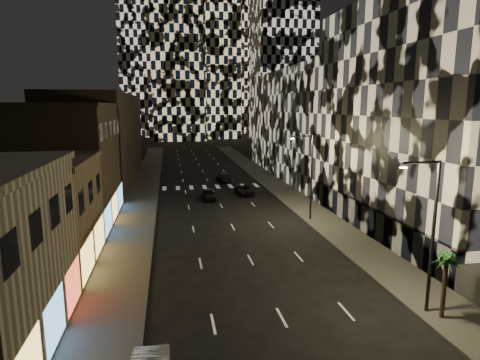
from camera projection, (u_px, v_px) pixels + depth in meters
name	position (u px, v px, depth m)	size (l,w,h in m)	color
sidewalk_left	(144.00, 189.00, 59.31)	(4.00, 120.00, 0.15)	#47443F
sidewalk_right	(275.00, 184.00, 62.76)	(4.00, 120.00, 0.15)	#47443F
curb_left	(158.00, 188.00, 59.67)	(0.20, 120.00, 0.15)	#4C4C47
curb_right	(262.00, 185.00, 62.40)	(0.20, 120.00, 0.15)	#4C4C47
retail_tan	(21.00, 219.00, 29.31)	(10.00, 10.00, 8.00)	#876E51
retail_brown	(62.00, 167.00, 41.05)	(10.00, 15.00, 12.00)	#483929
retail_filler_left	(102.00, 137.00, 66.53)	(10.00, 40.00, 14.00)	#483929
midrise_right	(449.00, 118.00, 37.82)	(16.00, 25.00, 22.00)	#232326
midrise_base	(367.00, 219.00, 38.21)	(0.60, 25.00, 3.00)	#383838
midrise_filler_right	(321.00, 124.00, 69.64)	(16.00, 40.00, 18.00)	#232326
tower_center_low	(176.00, 3.00, 139.22)	(18.00, 18.00, 95.00)	black
streetlight_near	(430.00, 226.00, 22.79)	(2.55, 0.25, 9.00)	black
streetlight_far	(309.00, 171.00, 42.16)	(2.55, 0.25, 9.00)	black
car_dark_midlane	(209.00, 194.00, 52.55)	(1.67, 4.15, 1.41)	black
car_dark_oncoming	(224.00, 177.00, 65.31)	(1.99, 4.90, 1.42)	black
car_dark_rightlane	(244.00, 190.00, 55.61)	(2.03, 4.40, 1.22)	black
palm_tree	(446.00, 265.00, 22.49)	(1.96, 1.96, 3.86)	#47331E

